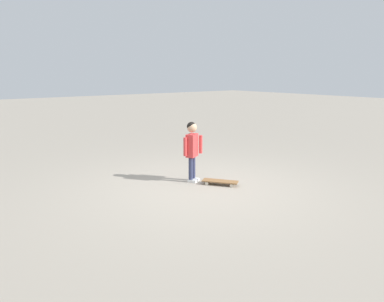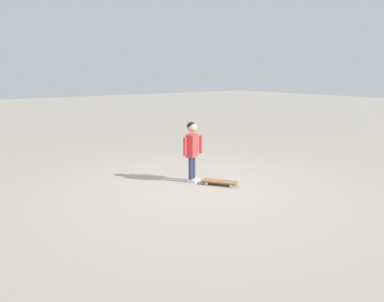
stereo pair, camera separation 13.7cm
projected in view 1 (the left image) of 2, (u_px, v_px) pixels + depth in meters
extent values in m
plane|color=#9E9384|center=(201.00, 189.00, 6.13)|extent=(50.00, 50.00, 0.00)
cylinder|color=#2D3351|center=(193.00, 167.00, 6.55)|extent=(0.08, 0.08, 0.42)
cube|color=white|center=(195.00, 179.00, 6.58)|extent=(0.17, 0.14, 0.05)
cylinder|color=#2D3351|center=(191.00, 169.00, 6.45)|extent=(0.08, 0.08, 0.42)
cube|color=white|center=(192.00, 181.00, 6.48)|extent=(0.17, 0.14, 0.05)
cube|color=#D13838|center=(192.00, 145.00, 6.42)|extent=(0.24, 0.28, 0.40)
cylinder|color=#D13838|center=(201.00, 144.00, 6.52)|extent=(0.06, 0.06, 0.32)
cylinder|color=#D13838|center=(185.00, 147.00, 6.30)|extent=(0.06, 0.06, 0.32)
sphere|color=tan|center=(192.00, 127.00, 6.35)|extent=(0.17, 0.17, 0.17)
sphere|color=black|center=(191.00, 127.00, 6.35)|extent=(0.16, 0.16, 0.16)
cube|color=olive|center=(220.00, 181.00, 6.33)|extent=(0.61, 0.51, 0.02)
cube|color=#B7B7BC|center=(232.00, 183.00, 6.27)|extent=(0.09, 0.11, 0.02)
cube|color=#B7B7BC|center=(208.00, 181.00, 6.40)|extent=(0.09, 0.11, 0.02)
cylinder|color=beige|center=(233.00, 183.00, 6.35)|extent=(0.06, 0.06, 0.06)
cylinder|color=beige|center=(231.00, 186.00, 6.21)|extent=(0.06, 0.06, 0.06)
cylinder|color=beige|center=(209.00, 181.00, 6.47)|extent=(0.06, 0.06, 0.06)
cylinder|color=beige|center=(207.00, 183.00, 6.33)|extent=(0.06, 0.06, 0.06)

